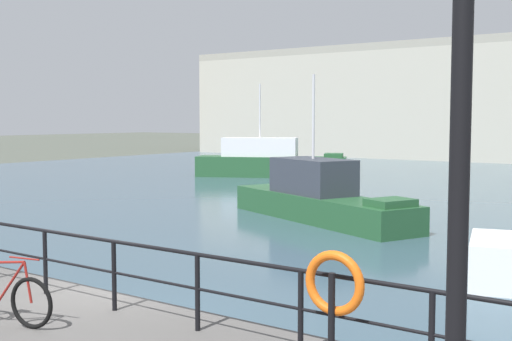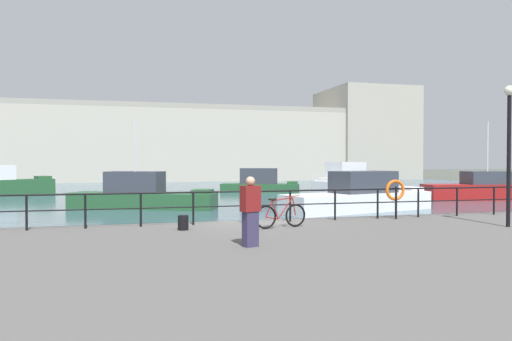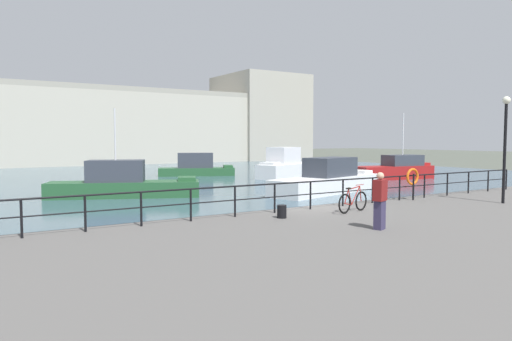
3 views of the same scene
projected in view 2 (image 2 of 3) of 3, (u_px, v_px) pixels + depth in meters
name	position (u px, v px, depth m)	size (l,w,h in m)	color
ground_plane	(250.00, 243.00, 16.63)	(240.00, 240.00, 0.00)	#4C5147
water_basin	(174.00, 190.00, 45.85)	(80.00, 60.00, 0.01)	#385160
quay_promenade	(322.00, 275.00, 10.34)	(56.00, 13.00, 0.81)	#565451
harbor_building	(205.00, 144.00, 70.92)	(77.92, 13.74, 14.26)	#B2AD9E
moored_red_daysailer	(478.00, 188.00, 34.95)	(7.60, 3.10, 5.74)	maroon
moored_blue_motorboat	(360.00, 196.00, 27.20)	(9.66, 4.87, 2.27)	white
moored_harbor_tender	(141.00, 195.00, 28.62)	(8.88, 5.37, 5.28)	#23512D
moored_small_launch	(353.00, 183.00, 39.46)	(8.72, 5.28, 2.75)	white
moored_green_narrowboat	(260.00, 183.00, 43.90)	(7.27, 4.64, 2.16)	#23512D
quay_railing	(243.00, 201.00, 15.77)	(26.38, 0.07, 1.08)	black
parked_bicycle	(281.00, 215.00, 14.66)	(1.74, 0.43, 0.98)	black
mooring_bollard	(183.00, 223.00, 14.23)	(0.32, 0.32, 0.44)	black
life_ring_stand	(395.00, 191.00, 16.95)	(0.75, 0.16, 1.40)	black
quay_lamp_post	(509.00, 136.00, 14.86)	(0.32, 0.32, 4.41)	black
standing_person	(250.00, 211.00, 11.47)	(0.51, 0.41, 1.69)	#332D4C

